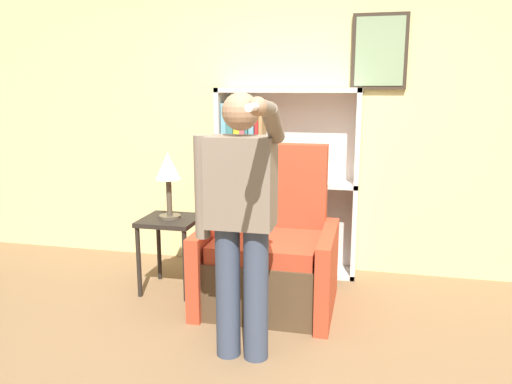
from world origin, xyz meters
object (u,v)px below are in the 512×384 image
object	(u,v)px
bookcase	(269,185)
side_table	(170,231)
person_standing	(241,214)
table_lamp	(168,171)
armchair	(269,256)

from	to	relation	value
bookcase	side_table	world-z (taller)	bookcase
person_standing	table_lamp	bearing A→B (deg)	132.58
side_table	person_standing	bearing A→B (deg)	-47.42
bookcase	armchair	size ratio (longest dim) A/B	1.36
armchair	person_standing	bearing A→B (deg)	-90.42
bookcase	table_lamp	xyz separation A→B (m)	(-0.68, -0.66, 0.20)
bookcase	person_standing	distance (m)	1.57
table_lamp	bookcase	bearing A→B (deg)	44.37
person_standing	side_table	bearing A→B (deg)	132.58
side_table	table_lamp	bearing A→B (deg)	-90.00
bookcase	table_lamp	distance (m)	0.97
bookcase	armchair	xyz separation A→B (m)	(0.15, -0.73, -0.41)
person_standing	side_table	world-z (taller)	person_standing
bookcase	side_table	size ratio (longest dim) A/B	2.69
side_table	table_lamp	xyz separation A→B (m)	(0.00, -0.00, 0.49)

